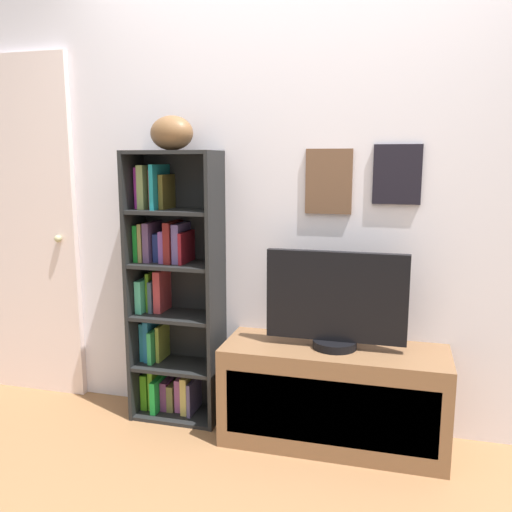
% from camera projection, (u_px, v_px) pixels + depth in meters
% --- Properties ---
extents(back_wall, '(4.80, 0.08, 2.53)m').
position_uv_depth(back_wall, '(301.00, 193.00, 2.83)').
color(back_wall, silver).
rests_on(back_wall, ground).
extents(bookshelf, '(0.49, 0.28, 1.49)m').
position_uv_depth(bookshelf, '(170.00, 291.00, 2.98)').
color(bookshelf, black).
rests_on(bookshelf, ground).
extents(football, '(0.31, 0.26, 0.18)m').
position_uv_depth(football, '(172.00, 133.00, 2.78)').
color(football, brown).
rests_on(football, bookshelf).
extents(tv_stand, '(1.12, 0.41, 0.51)m').
position_uv_depth(tv_stand, '(333.00, 396.00, 2.73)').
color(tv_stand, brown).
rests_on(tv_stand, ground).
extents(television, '(0.69, 0.22, 0.49)m').
position_uv_depth(television, '(336.00, 301.00, 2.64)').
color(television, black).
rests_on(television, tv_stand).
extents(door, '(0.79, 0.09, 2.04)m').
position_uv_depth(door, '(19.00, 230.00, 3.26)').
color(door, silver).
rests_on(door, ground).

